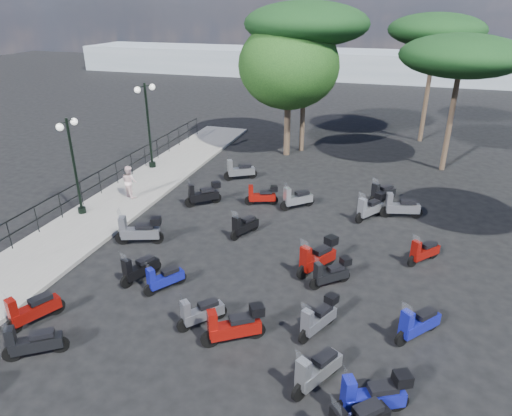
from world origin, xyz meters
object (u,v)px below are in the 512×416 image
(scooter_13, at_px, (318,318))
(scooter_14, at_px, (331,274))
(pine_0, at_px, (437,30))
(pine_2, at_px, (307,24))
(scooter_1, at_px, (33,343))
(scooter_15, at_px, (244,226))
(scooter_21, at_px, (370,208))
(scooter_24, at_px, (373,396))
(scooter_7, at_px, (201,313))
(scooter_16, at_px, (262,196))
(lamp_post_2, at_px, (148,120))
(scooter_4, at_px, (203,195))
(scooter_25, at_px, (418,324))
(scooter_12, at_px, (234,326))
(scooter_2, at_px, (32,310))
(scooter_26, at_px, (423,252))
(scooter_22, at_px, (401,207))
(lamp_post_1, at_px, (73,161))
(scooter_9, at_px, (164,279))
(scooter_27, at_px, (382,193))
(scooter_19, at_px, (317,371))
(pedestrian_far, at_px, (130,182))
(scooter_20, at_px, (317,257))
(scooter_10, at_px, (297,199))
(broadleaf_tree, at_px, (289,66))
(scooter_3, at_px, (139,231))
(scooter_8, at_px, (140,269))
(scooter_5, at_px, (240,171))
(pine_1, at_px, (462,56))

(scooter_13, xyz_separation_m, scooter_14, (-0.03, 2.38, -0.03))
(pine_0, distance_m, pine_2, 8.26)
(scooter_1, bearing_deg, scooter_15, -54.97)
(scooter_21, height_order, scooter_24, scooter_24)
(scooter_7, relative_size, scooter_16, 0.84)
(lamp_post_2, xyz_separation_m, scooter_15, (7.22, -5.80, -2.27))
(scooter_4, xyz_separation_m, scooter_24, (8.06, -9.41, 0.02))
(scooter_7, distance_m, scooter_25, 5.91)
(scooter_12, xyz_separation_m, scooter_16, (-1.89, 8.88, -0.08))
(scooter_16, distance_m, scooter_21, 4.73)
(scooter_14, xyz_separation_m, scooter_16, (-3.93, 5.44, 0.01))
(scooter_2, height_order, scooter_26, scooter_2)
(scooter_22, distance_m, scooter_26, 3.63)
(scooter_14, bearing_deg, scooter_2, 78.06)
(lamp_post_1, bearing_deg, scooter_9, -36.48)
(scooter_12, relative_size, scooter_22, 0.89)
(scooter_16, xyz_separation_m, scooter_21, (4.73, -0.02, 0.05))
(lamp_post_2, bearing_deg, scooter_2, -59.20)
(scooter_24, height_order, scooter_27, scooter_24)
(scooter_15, bearing_deg, scooter_19, 145.86)
(scooter_26, bearing_deg, scooter_2, 73.66)
(scooter_22, distance_m, scooter_24, 10.67)
(pedestrian_far, relative_size, scooter_9, 1.16)
(scooter_14, bearing_deg, scooter_7, 92.26)
(scooter_20, bearing_deg, pine_0, -69.48)
(scooter_4, bearing_deg, scooter_19, 175.67)
(scooter_9, relative_size, scooter_22, 0.74)
(scooter_10, xyz_separation_m, scooter_13, (2.39, -7.92, 0.01))
(scooter_10, distance_m, scooter_16, 1.57)
(broadleaf_tree, bearing_deg, lamp_post_2, -143.13)
(scooter_4, bearing_deg, lamp_post_2, 10.65)
(scooter_9, height_order, scooter_27, scooter_27)
(scooter_1, distance_m, scooter_16, 11.28)
(scooter_25, bearing_deg, scooter_26, -52.69)
(scooter_24, bearing_deg, scooter_16, 1.70)
(scooter_3, xyz_separation_m, scooter_16, (3.33, 4.81, -0.09))
(scooter_26, height_order, scooter_27, scooter_27)
(scooter_2, distance_m, scooter_24, 9.35)
(scooter_4, distance_m, scooter_8, 6.23)
(pedestrian_far, xyz_separation_m, scooter_8, (3.86, -5.78, -0.46))
(scooter_13, bearing_deg, pine_2, -49.44)
(pedestrian_far, height_order, scooter_5, pedestrian_far)
(lamp_post_1, relative_size, scooter_16, 2.80)
(scooter_8, xyz_separation_m, scooter_26, (8.83, 3.93, -0.01))
(scooter_2, relative_size, scooter_15, 1.12)
(scooter_26, bearing_deg, pine_1, -55.68)
(scooter_13, bearing_deg, scooter_16, -36.30)
(scooter_21, bearing_deg, scooter_20, 107.56)
(scooter_15, bearing_deg, scooter_8, 85.38)
(pedestrian_far, xyz_separation_m, scooter_26, (12.69, -1.85, -0.47))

